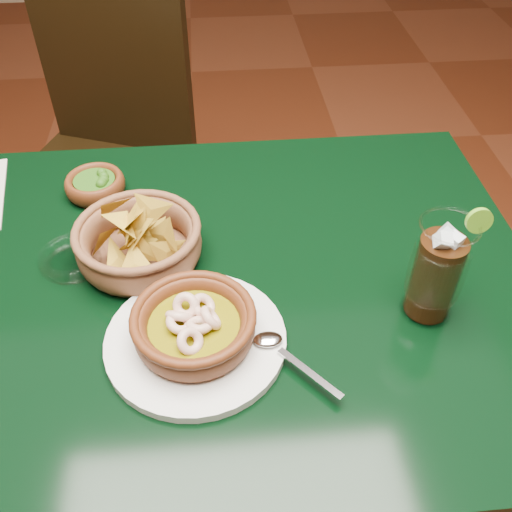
{
  "coord_description": "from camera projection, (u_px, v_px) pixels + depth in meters",
  "views": [
    {
      "loc": [
        0.08,
        -0.65,
        1.4
      ],
      "look_at": [
        0.14,
        -0.02,
        0.81
      ],
      "focal_mm": 40.0,
      "sensor_mm": 36.0,
      "label": 1
    }
  ],
  "objects": [
    {
      "name": "glass_ashtray",
      "position": [
        72.0,
        259.0,
        0.93
      ],
      "size": [
        0.12,
        0.12,
        0.03
      ],
      "color": "white",
      "rests_on": "dining_table"
    },
    {
      "name": "guacamole_ramekin",
      "position": [
        95.0,
        185.0,
        1.06
      ],
      "size": [
        0.13,
        0.13,
        0.04
      ],
      "color": "#4B210E",
      "rests_on": "dining_table"
    },
    {
      "name": "ground",
      "position": [
        200.0,
        489.0,
        1.43
      ],
      "size": [
        7.0,
        7.0,
        0.0
      ],
      "primitive_type": "plane",
      "color": "#471C0C",
      "rests_on": "ground"
    },
    {
      "name": "cola_drink",
      "position": [
        437.0,
        271.0,
        0.81
      ],
      "size": [
        0.17,
        0.17,
        0.19
      ],
      "color": "white",
      "rests_on": "dining_table"
    },
    {
      "name": "dining_chair",
      "position": [
        105.0,
        157.0,
        1.56
      ],
      "size": [
        0.58,
        0.58,
        0.97
      ],
      "color": "black",
      "rests_on": "ground"
    },
    {
      "name": "shrimp_plate",
      "position": [
        195.0,
        329.0,
        0.8
      ],
      "size": [
        0.32,
        0.26,
        0.08
      ],
      "color": "silver",
      "rests_on": "dining_table"
    },
    {
      "name": "dining_table",
      "position": [
        174.0,
        320.0,
        0.98
      ],
      "size": [
        1.2,
        0.8,
        0.75
      ],
      "color": "black",
      "rests_on": "ground"
    },
    {
      "name": "chip_basket",
      "position": [
        139.0,
        242.0,
        0.92
      ],
      "size": [
        0.24,
        0.24,
        0.15
      ],
      "color": "brown",
      "rests_on": "dining_table"
    }
  ]
}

